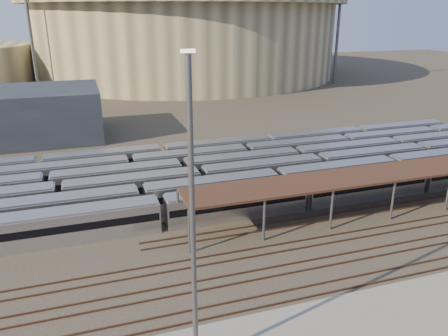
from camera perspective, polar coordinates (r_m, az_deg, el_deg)
name	(u,v)px	position (r m, az deg, el deg)	size (l,w,h in m)	color
ground	(263,246)	(49.11, 5.15, -10.17)	(420.00, 420.00, 0.00)	#383026
subway_trains	(227,174)	(64.64, 0.34, -0.73)	(126.75, 23.90, 3.60)	silver
inspection_shed	(409,171)	(61.37, 23.02, -0.35)	(60.30, 6.00, 5.30)	#525156
empty_tracks	(283,270)	(45.20, 7.69, -13.03)	(170.00, 9.62, 0.18)	#4C3323
stadium	(185,32)	(184.02, -5.06, 17.22)	(124.00, 124.00, 32.50)	tan
floodlight_0	(29,25)	(149.50, -24.08, 16.70)	(4.00, 1.00, 38.40)	#525156
floodlight_2	(338,23)	(164.12, 14.73, 17.84)	(4.00, 1.00, 38.40)	#525156
floodlight_3	(92,21)	(199.08, -16.87, 17.89)	(4.00, 1.00, 38.40)	#525156
yard_light_pole	(193,226)	(28.40, -4.11, -7.59)	(0.82, 0.36, 22.27)	#525156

